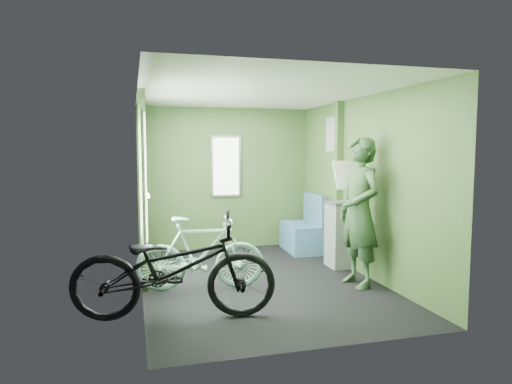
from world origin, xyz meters
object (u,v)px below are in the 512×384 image
at_px(bicycle_mint, 201,291).
at_px(waste_box, 339,234).
at_px(bicycle_black, 175,320).
at_px(passenger, 359,212).
at_px(bench_seat, 303,234).

xyz_separation_m(bicycle_mint, waste_box, (2.01, 0.60, 0.46)).
bearing_deg(waste_box, bicycle_black, -149.10).
height_order(passenger, waste_box, passenger).
relative_size(bicycle_mint, passenger, 0.83).
distance_m(bicycle_mint, waste_box, 2.14).
bearing_deg(waste_box, bench_seat, 96.10).
distance_m(bicycle_black, waste_box, 2.81).
xyz_separation_m(bicycle_black, waste_box, (2.38, 1.42, 0.46)).
bearing_deg(bench_seat, passenger, -88.90).
relative_size(bicycle_mint, bench_seat, 1.60).
bearing_deg(passenger, bench_seat, 171.84).
bearing_deg(bench_seat, waste_box, -81.63).
bearing_deg(waste_box, bicycle_mint, -163.34).
bearing_deg(bicycle_mint, waste_box, -66.62).
xyz_separation_m(bicycle_mint, bench_seat, (1.89, 1.68, 0.27)).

